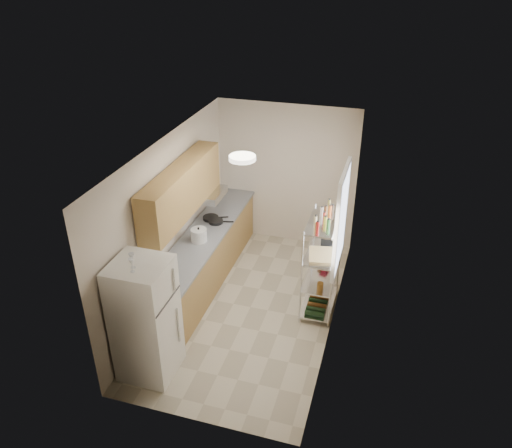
% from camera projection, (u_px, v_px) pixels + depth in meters
% --- Properties ---
extents(room, '(2.52, 4.42, 2.62)m').
position_uv_depth(room, '(250.00, 234.00, 7.07)').
color(room, beige).
rests_on(room, ground).
extents(counter_run, '(0.63, 3.51, 0.90)m').
position_uv_depth(counter_run, '(204.00, 258.00, 8.08)').
color(counter_run, '#A07B44').
rests_on(counter_run, ground).
extents(upper_cabinets, '(0.33, 2.20, 0.72)m').
position_uv_depth(upper_cabinets, '(182.00, 190.00, 7.17)').
color(upper_cabinets, '#A07B44').
rests_on(upper_cabinets, room).
extents(range_hood, '(0.50, 0.60, 0.12)m').
position_uv_depth(range_hood, '(207.00, 194.00, 8.03)').
color(range_hood, '#B7BABC').
rests_on(range_hood, room).
extents(window, '(0.06, 1.00, 1.46)m').
position_uv_depth(window, '(341.00, 219.00, 6.94)').
color(window, white).
rests_on(window, room).
extents(bakers_rack, '(0.45, 0.90, 1.73)m').
position_uv_depth(bakers_rack, '(323.00, 246.00, 7.16)').
color(bakers_rack, silver).
rests_on(bakers_rack, ground).
extents(ceiling_dome, '(0.34, 0.34, 0.05)m').
position_uv_depth(ceiling_dome, '(242.00, 158.00, 6.20)').
color(ceiling_dome, white).
rests_on(ceiling_dome, room).
extents(refrigerator, '(0.68, 0.68, 1.64)m').
position_uv_depth(refrigerator, '(146.00, 320.00, 6.18)').
color(refrigerator, white).
rests_on(refrigerator, ground).
extents(wine_glass_a, '(0.06, 0.06, 0.18)m').
position_uv_depth(wine_glass_a, '(132.00, 265.00, 5.61)').
color(wine_glass_a, silver).
rests_on(wine_glass_a, refrigerator).
extents(wine_glass_b, '(0.07, 0.07, 0.19)m').
position_uv_depth(wine_glass_b, '(132.00, 261.00, 5.67)').
color(wine_glass_b, silver).
rests_on(wine_glass_b, refrigerator).
extents(rice_cooker, '(0.25, 0.25, 0.20)m').
position_uv_depth(rice_cooker, '(199.00, 235.00, 7.65)').
color(rice_cooker, silver).
rests_on(rice_cooker, counter_run).
extents(frying_pan_large, '(0.34, 0.34, 0.05)m').
position_uv_depth(frying_pan_large, '(211.00, 218.00, 8.30)').
color(frying_pan_large, black).
rests_on(frying_pan_large, counter_run).
extents(frying_pan_small, '(0.29, 0.29, 0.05)m').
position_uv_depth(frying_pan_small, '(216.00, 221.00, 8.19)').
color(frying_pan_small, black).
rests_on(frying_pan_small, counter_run).
extents(cutting_board, '(0.42, 0.49, 0.03)m').
position_uv_depth(cutting_board, '(321.00, 255.00, 7.10)').
color(cutting_board, tan).
rests_on(cutting_board, bakers_rack).
extents(espresso_machine, '(0.20, 0.27, 0.30)m').
position_uv_depth(espresso_machine, '(327.00, 232.00, 7.42)').
color(espresso_machine, black).
rests_on(espresso_machine, bakers_rack).
extents(storage_bag, '(0.14, 0.17, 0.17)m').
position_uv_depth(storage_bag, '(325.00, 261.00, 7.66)').
color(storage_bag, maroon).
rests_on(storage_bag, bakers_rack).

